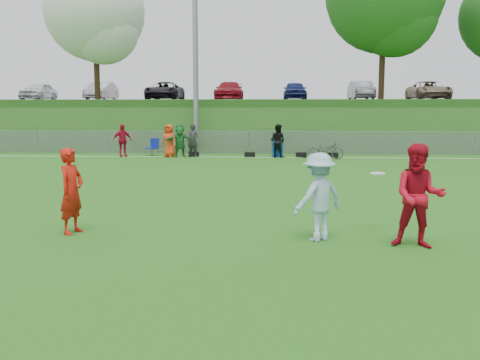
# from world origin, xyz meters

# --- Properties ---
(ground) EXTENTS (120.00, 120.00, 0.00)m
(ground) POSITION_xyz_m (0.00, 0.00, 0.00)
(ground) COLOR #196314
(ground) RESTS_ON ground
(sideline_far) EXTENTS (60.00, 0.10, 0.01)m
(sideline_far) POSITION_xyz_m (0.00, 18.00, 0.01)
(sideline_far) COLOR white
(sideline_far) RESTS_ON ground
(fence) EXTENTS (58.00, 0.06, 1.30)m
(fence) POSITION_xyz_m (0.00, 20.00, 0.65)
(fence) COLOR gray
(fence) RESTS_ON ground
(light_pole) EXTENTS (1.20, 0.40, 12.15)m
(light_pole) POSITION_xyz_m (-3.00, 20.80, 6.71)
(light_pole) COLOR gray
(light_pole) RESTS_ON ground
(berm) EXTENTS (120.00, 18.00, 3.00)m
(berm) POSITION_xyz_m (0.00, 31.00, 1.50)
(berm) COLOR #1E4B15
(berm) RESTS_ON ground
(parking_lot) EXTENTS (120.00, 12.00, 0.10)m
(parking_lot) POSITION_xyz_m (0.00, 33.00, 3.05)
(parking_lot) COLOR black
(parking_lot) RESTS_ON berm
(tree_white_flowering) EXTENTS (6.30, 6.30, 8.78)m
(tree_white_flowering) POSITION_xyz_m (-9.84, 24.92, 8.32)
(tree_white_flowering) COLOR black
(tree_white_flowering) RESTS_ON berm
(car_row) EXTENTS (32.04, 5.18, 1.44)m
(car_row) POSITION_xyz_m (-1.17, 32.00, 3.82)
(car_row) COLOR silver
(car_row) RESTS_ON parking_lot
(spectator_row) EXTENTS (9.11, 0.94, 1.69)m
(spectator_row) POSITION_xyz_m (-2.91, 18.00, 0.85)
(spectator_row) COLOR #B20C2B
(spectator_row) RESTS_ON ground
(gear_bags) EXTENTS (7.75, 0.38, 0.26)m
(gear_bags) POSITION_xyz_m (1.15, 18.10, 0.13)
(gear_bags) COLOR black
(gear_bags) RESTS_ON ground
(player_red_left) EXTENTS (0.55, 0.71, 1.72)m
(player_red_left) POSITION_xyz_m (-2.71, 0.94, 0.86)
(player_red_left) COLOR red
(player_red_left) RESTS_ON ground
(player_red_center) EXTENTS (1.05, 0.90, 1.87)m
(player_red_center) POSITION_xyz_m (3.90, 0.21, 0.94)
(player_red_center) COLOR #B20C1F
(player_red_center) RESTS_ON ground
(player_blue) EXTENTS (1.24, 1.13, 1.67)m
(player_blue) POSITION_xyz_m (2.16, 0.62, 0.83)
(player_blue) COLOR #9EBFDB
(player_blue) RESTS_ON ground
(frisbee) EXTENTS (0.30, 0.30, 0.03)m
(frisbee) POSITION_xyz_m (3.40, 1.43, 1.19)
(frisbee) COLOR white
(frisbee) RESTS_ON ground
(recycling_bin) EXTENTS (0.80, 0.80, 0.91)m
(recycling_bin) POSITION_xyz_m (1.58, 18.39, 0.46)
(recycling_bin) COLOR #0D4394
(recycling_bin) RESTS_ON ground
(camp_chair) EXTENTS (0.68, 0.69, 0.92)m
(camp_chair) POSITION_xyz_m (-5.06, 18.59, 0.27)
(camp_chair) COLOR #0E1D98
(camp_chair) RESTS_ON ground
(bicycle) EXTENTS (1.79, 0.79, 0.91)m
(bicycle) POSITION_xyz_m (3.95, 17.23, 0.45)
(bicycle) COLOR #303033
(bicycle) RESTS_ON ground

